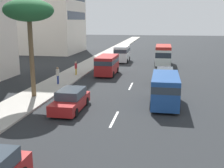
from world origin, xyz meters
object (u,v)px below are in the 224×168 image
(car_sixth, at_px, (165,76))
(van_seventh, at_px, (107,64))
(minibus_second, at_px, (163,54))
(van_fifth, at_px, (165,88))
(car_fourth, at_px, (71,100))
(palm_tree, at_px, (29,12))
(pedestrian_near_lamp, at_px, (58,75))
(pedestrian_by_tree, at_px, (76,68))
(van_third, at_px, (122,53))

(car_sixth, distance_m, van_seventh, 7.94)
(minibus_second, relative_size, van_fifth, 1.17)
(car_fourth, distance_m, palm_tree, 8.12)
(pedestrian_near_lamp, bearing_deg, pedestrian_by_tree, 5.97)
(van_third, xyz_separation_m, car_fourth, (-25.37, 0.18, -0.73))
(van_seventh, distance_m, pedestrian_near_lamp, 7.59)
(van_third, distance_m, palm_tree, 23.79)
(van_fifth, bearing_deg, pedestrian_by_tree, 45.81)
(car_fourth, bearing_deg, minibus_second, 163.94)
(car_fourth, relative_size, van_fifth, 0.85)
(minibus_second, xyz_separation_m, car_sixth, (-12.92, -0.19, -0.81))
(pedestrian_near_lamp, bearing_deg, van_third, -3.08)
(car_sixth, distance_m, pedestrian_near_lamp, 11.03)
(van_fifth, bearing_deg, car_fourth, 110.17)
(car_fourth, bearing_deg, pedestrian_by_tree, -164.29)
(van_fifth, relative_size, van_seventh, 1.04)
(van_third, distance_m, van_fifth, 23.81)
(pedestrian_by_tree, bearing_deg, pedestrian_near_lamp, -6.82)
(van_fifth, bearing_deg, car_sixth, -0.03)
(van_fifth, relative_size, pedestrian_near_lamp, 3.03)
(car_fourth, relative_size, van_seventh, 0.88)
(minibus_second, height_order, van_third, minibus_second)
(van_seventh, relative_size, pedestrian_by_tree, 3.22)
(pedestrian_near_lamp, distance_m, pedestrian_by_tree, 5.07)
(car_fourth, distance_m, pedestrian_by_tree, 13.09)
(minibus_second, height_order, car_sixth, minibus_second)
(car_fourth, xyz_separation_m, van_fifth, (2.51, -6.83, 0.62))
(palm_tree, bearing_deg, car_sixth, -55.85)
(car_fourth, xyz_separation_m, car_sixth, (10.17, -6.84, 0.06))
(car_sixth, height_order, van_seventh, van_seventh)
(car_fourth, bearing_deg, van_seventh, -179.81)
(van_third, distance_m, car_sixth, 16.61)
(van_third, relative_size, van_seventh, 0.96)
(minibus_second, distance_m, pedestrian_near_lamp, 18.77)
(pedestrian_near_lamp, bearing_deg, van_fifth, -105.43)
(minibus_second, xyz_separation_m, van_third, (2.29, 6.47, -0.14))
(car_fourth, relative_size, pedestrian_by_tree, 2.84)
(van_third, relative_size, van_fifth, 0.92)
(minibus_second, bearing_deg, pedestrian_by_tree, 135.83)
(minibus_second, relative_size, palm_tree, 0.77)
(car_fourth, xyz_separation_m, pedestrian_near_lamp, (7.54, 3.87, 0.39))
(pedestrian_near_lamp, bearing_deg, car_fourth, -143.08)
(van_fifth, xyz_separation_m, car_sixth, (7.66, -0.00, -0.56))
(van_seventh, xyz_separation_m, palm_tree, (-11.41, 4.14, 5.82))
(car_sixth, bearing_deg, van_third, 23.65)
(van_fifth, xyz_separation_m, pedestrian_by_tree, (10.09, 10.38, -0.34))
(van_third, height_order, car_sixth, van_third)
(van_third, relative_size, palm_tree, 0.61)
(minibus_second, distance_m, van_fifth, 20.58)
(pedestrian_near_lamp, relative_size, palm_tree, 0.22)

